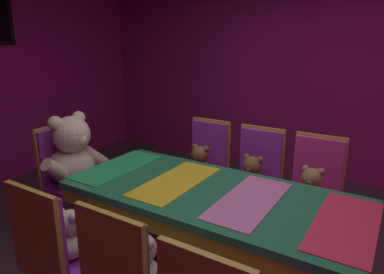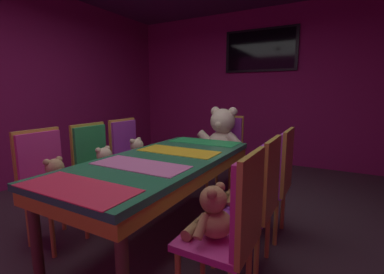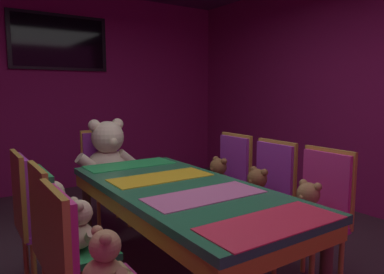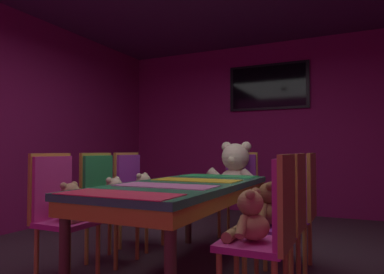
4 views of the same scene
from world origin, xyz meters
name	(u,v)px [view 3 (image 3 of 4)]	position (x,y,z in m)	size (l,w,h in m)	color
wall_back	(60,90)	(0.00, 3.20, 1.40)	(5.20, 0.12, 2.80)	#8C1959
banquet_table	(181,198)	(0.00, 0.00, 0.65)	(0.90, 2.02, 0.75)	#26724C
chair_left_0	(75,270)	(-0.87, -0.50, 0.60)	(0.42, 0.41, 0.98)	#CC338C
teddy_left_0	(107,264)	(-0.73, -0.50, 0.59)	(0.25, 0.32, 0.30)	tan
chair_left_1	(55,232)	(-0.84, 0.01, 0.60)	(0.42, 0.41, 0.98)	#268C4C
teddy_left_1	(81,227)	(-0.69, 0.01, 0.59)	(0.25, 0.32, 0.31)	beige
chair_left_2	(32,208)	(-0.87, 0.53, 0.60)	(0.42, 0.41, 0.98)	purple
teddy_left_2	(55,205)	(-0.72, 0.53, 0.59)	(0.26, 0.33, 0.31)	beige
chair_right_0	(321,203)	(0.86, -0.50, 0.60)	(0.42, 0.41, 0.98)	#CC338C
teddy_right_0	(307,207)	(0.71, -0.50, 0.59)	(0.26, 0.34, 0.32)	#9E7247
chair_right_1	(269,188)	(0.86, -0.01, 0.60)	(0.42, 0.41, 0.98)	purple
teddy_right_1	(256,190)	(0.71, -0.01, 0.60)	(0.26, 0.34, 0.32)	brown
chair_right_2	(230,175)	(0.88, 0.53, 0.60)	(0.42, 0.41, 0.98)	purple
teddy_right_2	(218,177)	(0.73, 0.53, 0.60)	(0.26, 0.34, 0.32)	brown
throne_chair	(103,167)	(0.00, 1.54, 0.60)	(0.41, 0.42, 0.98)	purple
king_teddy_bear	(109,156)	(0.00, 1.37, 0.74)	(0.69, 0.54, 0.65)	beige
wall_tv	(59,42)	(0.00, 3.11, 2.05)	(1.29, 0.06, 0.75)	black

